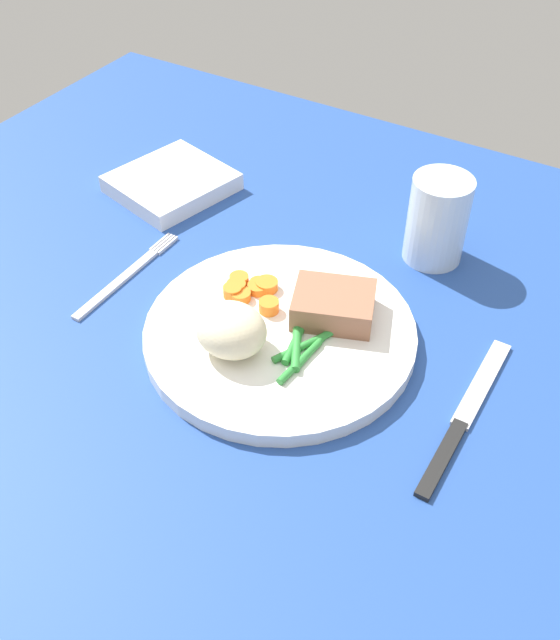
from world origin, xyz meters
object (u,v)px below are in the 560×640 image
water_glass (436,225)px  napkin (172,183)px  fork (127,275)px  dinner_plate (280,333)px  meat_portion (334,305)px  knife (464,418)px

water_glass → napkin: bearing=-172.7°
fork → napkin: napkin is taller
dinner_plate → water_glass: bearing=69.1°
dinner_plate → meat_portion: meat_portion is taller
dinner_plate → water_glass: 22.00cm
dinner_plate → meat_portion: size_ratio=3.41×
dinner_plate → knife: dinner_plate is taller
fork → water_glass: size_ratio=1.67×
fork → knife: size_ratio=0.81×
napkin → fork: bearing=-69.3°
fork → knife: bearing=-0.6°
meat_portion → fork: bearing=-169.0°
meat_portion → knife: bearing=-16.1°
knife → water_glass: 23.95cm
fork → napkin: bearing=110.1°
fork → water_glass: 34.27cm
fork → napkin: size_ratio=1.26×
fork → knife: knife is taller
dinner_plate → fork: size_ratio=1.62×
dinner_plate → knife: size_ratio=1.31×
meat_portion → dinner_plate: bearing=-130.6°
dinner_plate → water_glass: (7.74, 20.31, 3.42)cm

